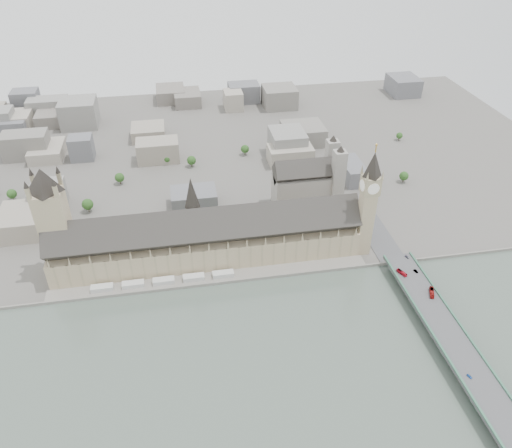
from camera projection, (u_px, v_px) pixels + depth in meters
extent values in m
plane|color=#595651|center=(211.00, 274.00, 429.27)|extent=(900.00, 900.00, 0.00)
cube|color=gray|center=(213.00, 284.00, 416.28)|extent=(600.00, 1.50, 3.00)
cube|color=gray|center=(212.00, 278.00, 422.63)|extent=(270.00, 15.00, 2.00)
cube|color=silver|center=(102.00, 288.00, 408.49)|extent=(18.00, 7.00, 4.00)
cube|color=silver|center=(133.00, 284.00, 412.06)|extent=(18.00, 7.00, 4.00)
cube|color=silver|center=(164.00, 281.00, 415.62)|extent=(18.00, 7.00, 4.00)
cube|color=silver|center=(194.00, 277.00, 419.19)|extent=(18.00, 7.00, 4.00)
cube|color=silver|center=(223.00, 274.00, 422.75)|extent=(18.00, 7.00, 4.00)
cube|color=tan|center=(208.00, 248.00, 438.31)|extent=(265.00, 40.00, 25.00)
cube|color=#312E2B|center=(206.00, 227.00, 425.42)|extent=(265.00, 40.73, 40.73)
cube|color=tan|center=(365.00, 223.00, 437.72)|extent=(12.00, 12.00, 62.00)
cube|color=tan|center=(371.00, 185.00, 415.47)|extent=(14.00, 14.00, 16.00)
cylinder|color=white|center=(379.00, 184.00, 416.49)|extent=(0.60, 10.00, 10.00)
cylinder|color=white|center=(362.00, 185.00, 414.44)|extent=(0.60, 10.00, 10.00)
cylinder|color=white|center=(367.00, 180.00, 421.29)|extent=(10.00, 0.60, 10.00)
cylinder|color=white|center=(374.00, 189.00, 409.64)|extent=(10.00, 0.60, 10.00)
cone|color=black|center=(374.00, 164.00, 404.62)|extent=(17.00, 17.00, 22.00)
cylinder|color=gold|center=(376.00, 149.00, 396.63)|extent=(1.00, 1.00, 6.00)
sphere|color=gold|center=(377.00, 145.00, 394.63)|extent=(2.00, 2.00, 2.00)
cone|color=tan|center=(377.00, 168.00, 414.80)|extent=(2.40, 2.40, 8.00)
cone|color=tan|center=(362.00, 169.00, 412.95)|extent=(2.40, 2.40, 8.00)
cone|color=tan|center=(383.00, 175.00, 404.29)|extent=(2.40, 2.40, 8.00)
cone|color=tan|center=(368.00, 177.00, 402.43)|extent=(2.40, 2.40, 8.00)
cube|color=tan|center=(57.00, 233.00, 410.07)|extent=(23.00, 23.00, 80.00)
cone|color=black|center=(43.00, 180.00, 381.53)|extent=(30.00, 30.00, 20.00)
cylinder|color=tan|center=(193.00, 217.00, 424.33)|extent=(12.00, 12.00, 20.00)
cone|color=black|center=(191.00, 193.00, 410.63)|extent=(13.00, 13.00, 28.00)
cube|color=#474749|center=(434.00, 318.00, 378.69)|extent=(25.00, 325.00, 10.25)
cube|color=gray|center=(303.00, 190.00, 511.36)|extent=(60.00, 28.00, 34.00)
cube|color=#312E2B|center=(304.00, 171.00, 498.81)|extent=(60.00, 28.28, 28.28)
cube|color=gray|center=(331.00, 169.00, 517.07)|extent=(12.00, 12.00, 64.00)
cube|color=gray|center=(338.00, 180.00, 497.66)|extent=(12.00, 12.00, 64.00)
imported|color=red|center=(402.00, 273.00, 412.49)|extent=(6.35, 10.14, 2.81)
imported|color=#9E1513|center=(432.00, 292.00, 392.45)|extent=(7.16, 12.29, 3.37)
imported|color=#1A4FAB|center=(470.00, 376.00, 327.60)|extent=(2.79, 4.12, 1.30)
imported|color=gray|center=(416.00, 271.00, 415.20)|extent=(2.96, 4.68, 1.46)
imported|color=gray|center=(407.00, 257.00, 430.88)|extent=(3.00, 4.77, 1.29)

